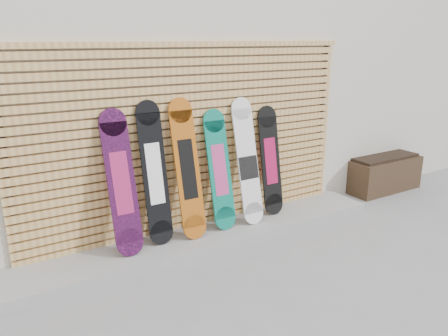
{
  "coord_description": "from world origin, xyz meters",
  "views": [
    {
      "loc": [
        -2.46,
        -3.47,
        2.33
      ],
      "look_at": [
        0.12,
        0.75,
        0.85
      ],
      "focal_mm": 35.0,
      "sensor_mm": 36.0,
      "label": 1
    }
  ],
  "objects_px": {
    "snowboard_0": "(121,183)",
    "snowboard_1": "(155,174)",
    "snowboard_3": "(220,170)",
    "snowboard_4": "(248,162)",
    "snowboard_5": "(270,161)",
    "planter_box": "(383,173)",
    "snowboard_2": "(188,169)"
  },
  "relations": [
    {
      "from": "snowboard_0",
      "to": "planter_box",
      "type": "bearing_deg",
      "value": 1.16
    },
    {
      "from": "planter_box",
      "to": "snowboard_2",
      "type": "xyz_separation_m",
      "value": [
        -3.48,
        -0.08,
        0.63
      ]
    },
    {
      "from": "snowboard_0",
      "to": "snowboard_3",
      "type": "relative_size",
      "value": 1.08
    },
    {
      "from": "snowboard_2",
      "to": "snowboard_5",
      "type": "bearing_deg",
      "value": 2.51
    },
    {
      "from": "snowboard_0",
      "to": "snowboard_1",
      "type": "relative_size",
      "value": 0.97
    },
    {
      "from": "snowboard_4",
      "to": "snowboard_5",
      "type": "relative_size",
      "value": 1.1
    },
    {
      "from": "snowboard_3",
      "to": "snowboard_5",
      "type": "bearing_deg",
      "value": 2.67
    },
    {
      "from": "planter_box",
      "to": "snowboard_1",
      "type": "relative_size",
      "value": 0.79
    },
    {
      "from": "snowboard_3",
      "to": "snowboard_5",
      "type": "relative_size",
      "value": 1.02
    },
    {
      "from": "snowboard_1",
      "to": "snowboard_3",
      "type": "xyz_separation_m",
      "value": [
        0.81,
        -0.02,
        -0.08
      ]
    },
    {
      "from": "snowboard_2",
      "to": "snowboard_5",
      "type": "distance_m",
      "value": 1.22
    },
    {
      "from": "snowboard_4",
      "to": "snowboard_1",
      "type": "bearing_deg",
      "value": 177.95
    },
    {
      "from": "snowboard_1",
      "to": "snowboard_2",
      "type": "bearing_deg",
      "value": -5.45
    },
    {
      "from": "planter_box",
      "to": "snowboard_1",
      "type": "height_order",
      "value": "snowboard_1"
    },
    {
      "from": "snowboard_3",
      "to": "snowboard_4",
      "type": "distance_m",
      "value": 0.39
    },
    {
      "from": "planter_box",
      "to": "snowboard_0",
      "type": "xyz_separation_m",
      "value": [
        -4.25,
        -0.09,
        0.61
      ]
    },
    {
      "from": "snowboard_0",
      "to": "snowboard_4",
      "type": "bearing_deg",
      "value": -0.12
    },
    {
      "from": "snowboard_1",
      "to": "snowboard_3",
      "type": "distance_m",
      "value": 0.82
    },
    {
      "from": "snowboard_0",
      "to": "snowboard_3",
      "type": "distance_m",
      "value": 1.2
    },
    {
      "from": "snowboard_0",
      "to": "snowboard_4",
      "type": "xyz_separation_m",
      "value": [
        1.59,
        -0.0,
        -0.01
      ]
    },
    {
      "from": "snowboard_2",
      "to": "planter_box",
      "type": "bearing_deg",
      "value": 1.37
    },
    {
      "from": "snowboard_0",
      "to": "snowboard_1",
      "type": "xyz_separation_m",
      "value": [
        0.39,
        0.04,
        0.03
      ]
    },
    {
      "from": "snowboard_1",
      "to": "snowboard_0",
      "type": "bearing_deg",
      "value": -174.15
    },
    {
      "from": "planter_box",
      "to": "snowboard_4",
      "type": "xyz_separation_m",
      "value": [
        -2.66,
        -0.09,
        0.59
      ]
    },
    {
      "from": "planter_box",
      "to": "snowboard_5",
      "type": "height_order",
      "value": "snowboard_5"
    },
    {
      "from": "snowboard_0",
      "to": "snowboard_4",
      "type": "height_order",
      "value": "same"
    },
    {
      "from": "snowboard_1",
      "to": "snowboard_4",
      "type": "bearing_deg",
      "value": -2.05
    },
    {
      "from": "snowboard_2",
      "to": "snowboard_5",
      "type": "relative_size",
      "value": 1.13
    },
    {
      "from": "snowboard_0",
      "to": "snowboard_3",
      "type": "height_order",
      "value": "snowboard_0"
    },
    {
      "from": "snowboard_1",
      "to": "snowboard_4",
      "type": "height_order",
      "value": "snowboard_1"
    },
    {
      "from": "snowboard_2",
      "to": "snowboard_0",
      "type": "bearing_deg",
      "value": -179.77
    },
    {
      "from": "planter_box",
      "to": "snowboard_1",
      "type": "distance_m",
      "value": 3.91
    }
  ]
}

